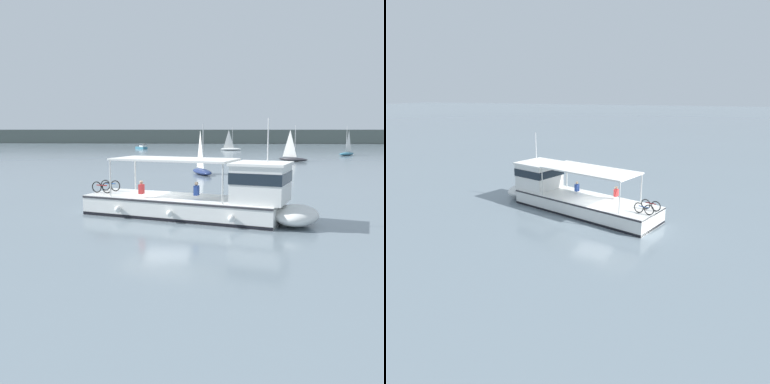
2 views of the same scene
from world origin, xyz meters
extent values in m
plane|color=slate|center=(0.00, 0.00, 0.00)|extent=(400.00, 400.00, 0.00)
cube|color=#515B56|center=(0.00, 138.65, 2.38)|extent=(400.00, 28.00, 4.76)
cube|color=white|center=(0.95, -0.86, 0.55)|extent=(11.26, 6.42, 1.10)
ellipsoid|color=white|center=(6.84, -2.80, 0.55)|extent=(3.01, 3.48, 1.01)
cube|color=black|center=(0.95, -0.86, 0.10)|extent=(11.27, 6.45, 0.16)
cube|color=#2D2D33|center=(0.95, -0.86, 1.02)|extent=(11.28, 6.47, 0.10)
cube|color=white|center=(5.13, -2.24, 2.05)|extent=(3.32, 3.40, 1.90)
cube|color=#19232D|center=(5.13, -2.24, 2.38)|extent=(3.38, 3.47, 0.56)
cube|color=white|center=(5.13, -2.24, 3.06)|extent=(3.52, 3.60, 0.12)
cube|color=white|center=(0.52, -0.72, 3.15)|extent=(7.28, 4.89, 0.10)
cylinder|color=silver|center=(4.03, -0.44, 2.10)|extent=(0.08, 0.08, 2.00)
cylinder|color=silver|center=(3.18, -3.03, 2.10)|extent=(0.08, 0.08, 2.00)
cylinder|color=silver|center=(-2.14, 1.59, 2.10)|extent=(0.08, 0.08, 2.00)
cylinder|color=silver|center=(-2.99, -1.00, 2.10)|extent=(0.08, 0.08, 2.00)
cylinder|color=silver|center=(5.41, -2.33, 4.22)|extent=(0.06, 0.06, 2.20)
sphere|color=white|center=(3.62, -3.61, 0.50)|extent=(0.36, 0.36, 0.36)
sphere|color=white|center=(0.49, -2.58, 0.50)|extent=(0.36, 0.36, 0.36)
sphere|color=white|center=(-2.46, -1.61, 0.50)|extent=(0.36, 0.36, 0.36)
torus|color=black|center=(-3.23, 0.99, 1.43)|extent=(0.65, 0.26, 0.66)
torus|color=black|center=(-3.90, 1.21, 1.43)|extent=(0.65, 0.26, 0.66)
cylinder|color=#1E478C|center=(-3.57, 1.10, 1.55)|extent=(0.68, 0.28, 0.06)
torus|color=black|center=(-3.51, 0.13, 1.43)|extent=(0.65, 0.26, 0.66)
torus|color=black|center=(-4.18, 0.35, 1.43)|extent=(0.65, 0.26, 0.66)
cylinder|color=maroon|center=(-3.85, 0.24, 1.55)|extent=(0.68, 0.28, 0.06)
cube|color=red|center=(-1.22, -1.28, 1.56)|extent=(0.31, 0.37, 0.52)
sphere|color=tan|center=(-1.22, -1.28, 1.93)|extent=(0.20, 0.20, 0.20)
cube|color=#2D4CA5|center=(1.79, -1.57, 1.56)|extent=(0.31, 0.37, 0.52)
sphere|color=beige|center=(1.79, -1.57, 1.93)|extent=(0.20, 0.20, 0.20)
cube|color=teal|center=(-17.33, 81.56, 0.28)|extent=(3.40, 3.52, 0.56)
cube|color=white|center=(-16.90, 81.10, 0.91)|extent=(1.87, 1.89, 0.70)
cube|color=#19232D|center=(-16.90, 81.10, 1.09)|extent=(1.88, 1.91, 0.28)
ellipsoid|color=#232328|center=(13.61, 42.13, 0.30)|extent=(4.67, 4.02, 0.60)
cylinder|color=silver|center=(13.85, 41.95, 3.00)|extent=(0.08, 0.08, 4.80)
pyramid|color=white|center=(13.15, 42.44, 2.69)|extent=(1.39, 1.08, 4.08)
ellipsoid|color=teal|center=(25.96, 58.09, 0.30)|extent=(4.28, 4.48, 0.60)
cylinder|color=silver|center=(25.76, 57.87, 3.00)|extent=(0.08, 0.08, 4.80)
pyramid|color=white|center=(26.31, 58.51, 2.69)|extent=(1.19, 1.29, 4.08)
ellipsoid|color=navy|center=(0.87, 21.74, 0.30)|extent=(3.06, 4.98, 0.60)
cylinder|color=silver|center=(0.98, 21.46, 3.00)|extent=(0.08, 0.08, 4.80)
pyramid|color=white|center=(0.64, 22.24, 2.69)|extent=(0.68, 1.60, 4.08)
ellipsoid|color=white|center=(4.74, 76.00, 0.30)|extent=(4.92, 1.90, 0.60)
cylinder|color=silver|center=(5.04, 75.97, 3.00)|extent=(0.08, 0.08, 4.80)
pyramid|color=white|center=(4.19, 76.03, 2.69)|extent=(1.70, 0.24, 4.08)
camera|label=1|loc=(3.26, -24.05, 4.75)|focal=40.22mm
camera|label=2|loc=(-6.79, 21.38, 8.33)|focal=32.65mm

